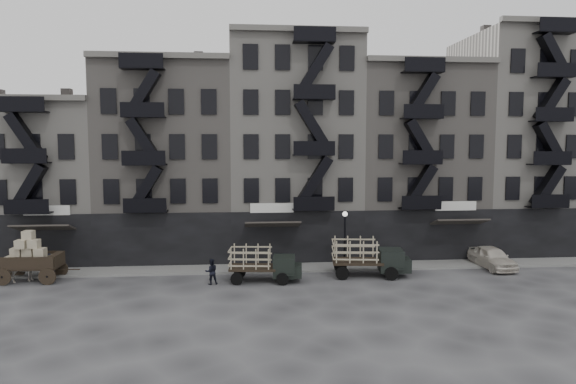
{
  "coord_description": "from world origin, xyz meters",
  "views": [
    {
      "loc": [
        -4.13,
        -32.53,
        9.03
      ],
      "look_at": [
        -0.89,
        4.0,
        5.55
      ],
      "focal_mm": 32.0,
      "sensor_mm": 36.0,
      "label": 1
    }
  ],
  "objects": [
    {
      "name": "lamp_post",
      "position": [
        3.0,
        2.6,
        2.78
      ],
      "size": [
        0.36,
        0.36,
        4.28
      ],
      "color": "black",
      "rests_on": "ground"
    },
    {
      "name": "wagon",
      "position": [
        -18.11,
        1.86,
        1.89
      ],
      "size": [
        4.01,
        2.28,
        3.32
      ],
      "rotation": [
        0.0,
        0.0,
        -0.04
      ],
      "color": "black",
      "rests_on": "ground"
    },
    {
      "name": "building_east",
      "position": [
        20.0,
        9.82,
        9.0
      ],
      "size": [
        10.0,
        11.35,
        19.2
      ],
      "color": "#ADA89F",
      "rests_on": "ground"
    },
    {
      "name": "building_midwest",
      "position": [
        -10.0,
        9.83,
        7.5
      ],
      "size": [
        10.0,
        11.35,
        16.2
      ],
      "color": "gray",
      "rests_on": "ground"
    },
    {
      "name": "pedestrian_mid",
      "position": [
        -6.19,
        0.04,
        0.83
      ],
      "size": [
        0.93,
        0.79,
        1.67
      ],
      "primitive_type": "imported",
      "rotation": [
        0.0,
        0.0,
        3.36
      ],
      "color": "black",
      "rests_on": "ground"
    },
    {
      "name": "pedestrian_west",
      "position": [
        -16.88,
        2.0,
        0.9
      ],
      "size": [
        0.76,
        0.61,
        1.79
      ],
      "primitive_type": "imported",
      "rotation": [
        0.0,
        0.0,
        0.32
      ],
      "color": "black",
      "rests_on": "ground"
    },
    {
      "name": "stake_truck_west",
      "position": [
        -2.85,
        0.43,
        1.34
      ],
      "size": [
        4.83,
        2.35,
        2.35
      ],
      "rotation": [
        0.0,
        0.0,
        -0.11
      ],
      "color": "black",
      "rests_on": "ground"
    },
    {
      "name": "horse",
      "position": [
        -18.5,
        1.63,
        0.81
      ],
      "size": [
        2.12,
        1.59,
        1.63
      ],
      "primitive_type": "imported",
      "rotation": [
        0.0,
        0.0,
        2.0
      ],
      "color": "silver",
      "rests_on": "ground"
    },
    {
      "name": "building_west",
      "position": [
        -20.0,
        9.83,
        6.0
      ],
      "size": [
        10.0,
        11.35,
        13.2
      ],
      "color": "#ADA89F",
      "rests_on": "ground"
    },
    {
      "name": "car_east",
      "position": [
        13.87,
        2.6,
        0.79
      ],
      "size": [
        2.07,
        4.71,
        1.58
      ],
      "primitive_type": "imported",
      "rotation": [
        0.0,
        0.0,
        0.04
      ],
      "color": "beige",
      "rests_on": "ground"
    },
    {
      "name": "sidewalk",
      "position": [
        0.0,
        3.75,
        0.07
      ],
      "size": [
        55.0,
        2.5,
        0.15
      ],
      "primitive_type": "cube",
      "color": "slate",
      "rests_on": "ground"
    },
    {
      "name": "building_center",
      "position": [
        -0.0,
        9.82,
        8.5
      ],
      "size": [
        10.0,
        11.35,
        18.2
      ],
      "color": "#ADA89F",
      "rests_on": "ground"
    },
    {
      "name": "stake_truck_east",
      "position": [
        4.33,
        1.11,
        1.49
      ],
      "size": [
        5.4,
        2.68,
        2.61
      ],
      "rotation": [
        0.0,
        0.0,
        -0.12
      ],
      "color": "black",
      "rests_on": "ground"
    },
    {
      "name": "building_mideast",
      "position": [
        10.0,
        9.83,
        7.5
      ],
      "size": [
        10.0,
        11.35,
        16.2
      ],
      "color": "gray",
      "rests_on": "ground"
    },
    {
      "name": "ground",
      "position": [
        0.0,
        0.0,
        0.0
      ],
      "size": [
        140.0,
        140.0,
        0.0
      ],
      "primitive_type": "plane",
      "color": "#38383A",
      "rests_on": "ground"
    }
  ]
}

